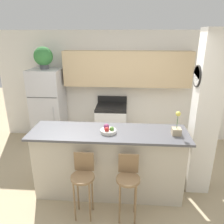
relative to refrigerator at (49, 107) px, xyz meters
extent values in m
plane|color=tan|center=(1.55, -1.71, -0.87)|extent=(14.00, 14.00, 0.00)
cube|color=white|center=(1.55, 0.38, 0.41)|extent=(5.60, 0.06, 2.55)
cube|color=tan|center=(1.80, 0.19, 0.87)|extent=(2.80, 0.32, 0.77)
cube|color=silver|center=(1.46, 0.21, 0.78)|extent=(0.66, 0.28, 0.12)
cube|color=white|center=(3.00, -1.50, 0.41)|extent=(0.36, 0.32, 2.55)
cylinder|color=black|center=(2.81, -1.50, 1.03)|extent=(0.02, 0.31, 0.31)
cylinder|color=white|center=(2.80, -1.50, 1.03)|extent=(0.01, 0.28, 0.28)
cube|color=beige|center=(1.55, -1.71, -0.35)|extent=(2.26, 0.58, 1.05)
cube|color=#4C4C51|center=(1.55, -1.71, 0.19)|extent=(2.38, 0.70, 0.04)
cube|color=silver|center=(0.00, 0.00, -0.28)|extent=(0.69, 0.64, 1.18)
cube|color=silver|center=(0.00, 0.00, 0.59)|extent=(0.69, 0.64, 0.56)
cube|color=#333333|center=(0.00, -0.32, 0.31)|extent=(0.65, 0.01, 0.01)
cylinder|color=#B2B2B7|center=(0.22, -0.33, -0.22)|extent=(0.02, 0.02, 0.65)
cube|color=white|center=(1.46, 0.02, -0.44)|extent=(0.69, 0.62, 0.85)
cube|color=black|center=(1.46, 0.02, 0.01)|extent=(0.69, 0.62, 0.06)
cube|color=black|center=(1.46, 0.31, 0.12)|extent=(0.69, 0.04, 0.16)
cube|color=black|center=(1.46, -0.29, -0.40)|extent=(0.42, 0.01, 0.27)
cylinder|color=olive|center=(1.24, -2.26, -0.22)|extent=(0.32, 0.32, 0.03)
cube|color=olive|center=(1.24, -2.12, -0.06)|extent=(0.27, 0.02, 0.28)
cylinder|color=olive|center=(1.14, -2.36, -0.55)|extent=(0.02, 0.02, 0.63)
cylinder|color=olive|center=(1.35, -2.36, -0.55)|extent=(0.02, 0.02, 0.63)
cylinder|color=olive|center=(1.14, -2.15, -0.55)|extent=(0.02, 0.02, 0.63)
cylinder|color=olive|center=(1.35, -2.15, -0.55)|extent=(0.02, 0.02, 0.63)
cylinder|color=olive|center=(1.85, -2.26, -0.22)|extent=(0.32, 0.32, 0.03)
cube|color=olive|center=(1.85, -2.12, -0.06)|extent=(0.27, 0.02, 0.28)
cylinder|color=olive|center=(1.75, -2.36, -0.55)|extent=(0.02, 0.02, 0.63)
cylinder|color=olive|center=(1.96, -2.36, -0.55)|extent=(0.02, 0.02, 0.63)
cylinder|color=olive|center=(1.75, -2.15, -0.55)|extent=(0.02, 0.02, 0.63)
cylinder|color=olive|center=(1.96, -2.15, -0.55)|extent=(0.02, 0.02, 0.63)
cylinder|color=#4C4C51|center=(0.00, 0.00, 0.93)|extent=(0.18, 0.18, 0.12)
sphere|color=#387F3D|center=(0.00, 0.00, 1.14)|extent=(0.40, 0.40, 0.40)
cube|color=tan|center=(2.54, -1.74, 0.26)|extent=(0.13, 0.13, 0.10)
cylinder|color=#386633|center=(2.54, -1.74, 0.41)|extent=(0.01, 0.01, 0.20)
sphere|color=#DBCC4C|center=(2.54, -1.74, 0.53)|extent=(0.07, 0.07, 0.07)
cylinder|color=silver|center=(1.55, -1.75, 0.24)|extent=(0.23, 0.23, 0.05)
sphere|color=#4C7F2D|center=(1.60, -1.77, 0.28)|extent=(0.06, 0.06, 0.06)
sphere|color=#7A2D56|center=(1.52, -1.71, 0.29)|extent=(0.09, 0.09, 0.09)
sphere|color=red|center=(1.53, -1.80, 0.28)|extent=(0.07, 0.07, 0.07)
camera|label=1|loc=(1.81, -4.68, 1.59)|focal=35.00mm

